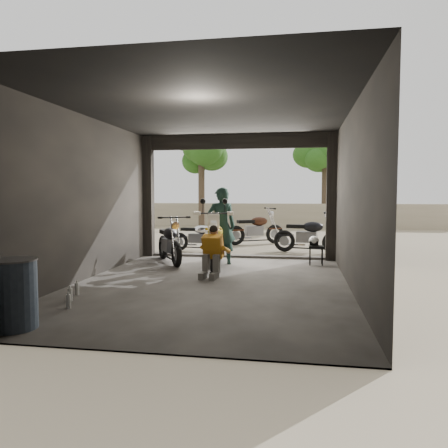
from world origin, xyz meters
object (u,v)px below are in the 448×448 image
(outside_bike_a, at_px, (199,234))
(helmet, at_px, (314,241))
(stool, at_px, (316,249))
(outside_bike_b, at_px, (256,226))
(rider, at_px, (221,226))
(mechanic, at_px, (211,253))
(main_bike, at_px, (216,239))
(left_bike, at_px, (169,239))
(oil_drum, at_px, (13,295))
(outside_bike_c, at_px, (308,232))
(sign_post, at_px, (372,191))

(outside_bike_a, xyz_separation_m, helmet, (3.24, -1.93, 0.07))
(stool, bearing_deg, outside_bike_a, 149.00)
(outside_bike_b, bearing_deg, stool, 174.03)
(rider, distance_m, mechanic, 1.72)
(stool, distance_m, helmet, 0.20)
(outside_bike_b, xyz_separation_m, stool, (1.83, -4.01, -0.21))
(main_bike, bearing_deg, stool, 6.34)
(left_bike, xyz_separation_m, helmet, (3.44, 0.33, -0.00))
(outside_bike_a, bearing_deg, oil_drum, -179.34)
(outside_bike_c, relative_size, mechanic, 1.73)
(outside_bike_c, xyz_separation_m, oil_drum, (-3.72, -7.80, -0.16))
(outside_bike_c, distance_m, stool, 2.20)
(outside_bike_a, relative_size, sign_post, 0.58)
(main_bike, height_order, rider, rider)
(outside_bike_a, height_order, sign_post, sign_post)
(sign_post, bearing_deg, stool, -116.63)
(outside_bike_b, bearing_deg, outside_bike_a, 113.67)
(stool, bearing_deg, outside_bike_c, 93.62)
(helmet, bearing_deg, rider, -177.61)
(main_bike, bearing_deg, helmet, 7.83)
(rider, bearing_deg, stool, 173.69)
(mechanic, distance_m, sign_post, 4.92)
(mechanic, relative_size, sign_post, 0.39)
(mechanic, bearing_deg, rider, 99.58)
(outside_bike_a, xyz_separation_m, stool, (3.30, -1.98, -0.11))
(left_bike, relative_size, stool, 3.68)
(outside_bike_a, relative_size, rider, 0.82)
(mechanic, height_order, stool, mechanic)
(left_bike, xyz_separation_m, stool, (3.50, 0.28, -0.19))
(main_bike, relative_size, helmet, 7.84)
(outside_bike_a, relative_size, stool, 3.21)
(outside_bike_c, relative_size, helmet, 7.02)
(mechanic, relative_size, oil_drum, 1.16)
(outside_bike_b, distance_m, sign_post, 4.42)
(outside_bike_a, relative_size, outside_bike_c, 0.86)
(outside_bike_b, bearing_deg, outside_bike_c, -167.68)
(outside_bike_c, bearing_deg, mechanic, 166.64)
(outside_bike_c, bearing_deg, outside_bike_a, 105.92)
(left_bike, xyz_separation_m, outside_bike_c, (3.36, 2.46, 0.01))
(outside_bike_c, bearing_deg, helmet, -165.51)
(stool, height_order, helmet, helmet)
(outside_bike_a, relative_size, outside_bike_b, 0.83)
(oil_drum, relative_size, sign_post, 0.34)
(outside_bike_a, height_order, mechanic, outside_bike_a)
(main_bike, distance_m, helmet, 2.33)
(oil_drum, bearing_deg, outside_bike_a, 85.74)
(outside_bike_b, relative_size, helmet, 7.20)
(left_bike, bearing_deg, helmet, -25.24)
(outside_bike_c, xyz_separation_m, helmet, (0.08, -2.14, -0.01))
(outside_bike_a, distance_m, oil_drum, 7.62)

